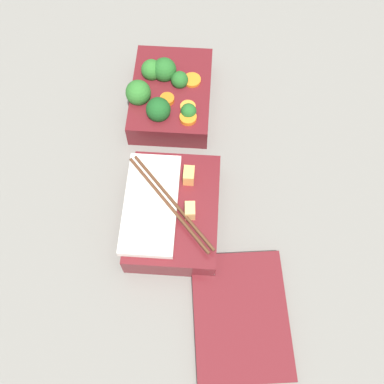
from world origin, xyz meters
TOP-DOWN VIEW (x-y plane):
  - ground_plane at (0.00, 0.00)m, footprint 3.00×3.00m
  - bento_tray_vegetable at (-0.11, -0.03)m, footprint 0.19×0.15m
  - bento_tray_rice at (0.12, -0.01)m, footprint 0.19×0.14m
  - bento_lid at (0.27, 0.11)m, footprint 0.20×0.16m

SIDE VIEW (x-z plane):
  - ground_plane at x=0.00m, z-range 0.00..0.00m
  - bento_lid at x=0.27m, z-range 0.00..0.01m
  - bento_tray_rice at x=0.12m, z-range -0.01..0.06m
  - bento_tray_vegetable at x=-0.11m, z-range -0.01..0.07m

